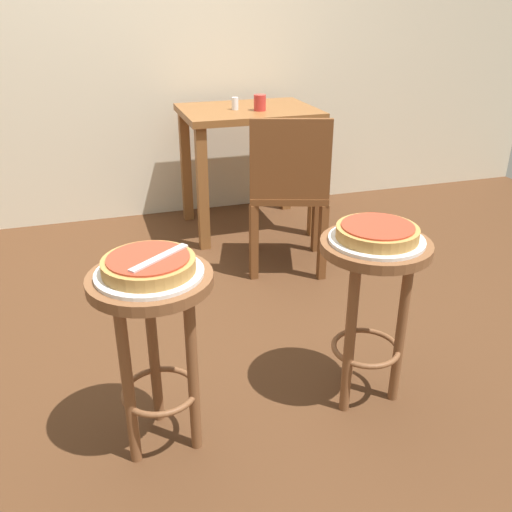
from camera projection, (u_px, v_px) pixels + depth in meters
ground_plane at (195, 335)px, 2.47m from camera, size 6.00×6.00×0.00m
stool_foreground at (154, 323)px, 1.69m from camera, size 0.37×0.37×0.63m
serving_plate_foreground at (149, 273)px, 1.61m from camera, size 0.32×0.32×0.01m
pizza_foreground at (149, 264)px, 1.60m from camera, size 0.27×0.27×0.05m
stool_middle at (372, 285)px, 1.91m from camera, size 0.37×0.37×0.63m
serving_plate_middle at (377, 240)px, 1.84m from camera, size 0.32×0.32×0.01m
pizza_middle at (377, 232)px, 1.82m from camera, size 0.27×0.27×0.05m
dining_table at (248, 134)px, 3.39m from camera, size 0.80×0.61×0.77m
cup_near_edge at (260, 103)px, 3.24m from camera, size 0.07×0.07×0.09m
condiment_shaker at (235, 103)px, 3.27m from camera, size 0.04×0.04×0.07m
wooden_chair at (288, 188)px, 2.88m from camera, size 0.50×0.50×0.85m
pizza_server_knife at (159, 258)px, 1.58m from camera, size 0.19×0.15×0.01m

